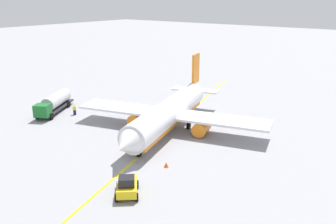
{
  "coord_description": "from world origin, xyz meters",
  "views": [
    {
      "loc": [
        40.51,
        30.9,
        19.35
      ],
      "look_at": [
        0.0,
        0.0,
        3.0
      ],
      "focal_mm": 38.55,
      "sensor_mm": 36.0,
      "label": 1
    }
  ],
  "objects_px": {
    "airplane": "(169,113)",
    "safety_cone_nose": "(166,165)",
    "refueling_worker": "(75,110)",
    "fuel_tanker": "(54,103)",
    "pushback_tug": "(127,186)"
  },
  "relations": [
    {
      "from": "airplane",
      "to": "safety_cone_nose",
      "type": "xyz_separation_m",
      "value": [
        10.23,
        7.32,
        -2.39
      ]
    },
    {
      "from": "airplane",
      "to": "fuel_tanker",
      "type": "xyz_separation_m",
      "value": [
        5.07,
        -21.36,
        -0.97
      ]
    },
    {
      "from": "airplane",
      "to": "pushback_tug",
      "type": "height_order",
      "value": "airplane"
    },
    {
      "from": "airplane",
      "to": "refueling_worker",
      "type": "distance_m",
      "value": 17.91
    },
    {
      "from": "airplane",
      "to": "safety_cone_nose",
      "type": "relative_size",
      "value": 48.38
    },
    {
      "from": "safety_cone_nose",
      "to": "refueling_worker",
      "type": "bearing_deg",
      "value": -104.32
    },
    {
      "from": "fuel_tanker",
      "to": "pushback_tug",
      "type": "distance_m",
      "value": 31.9
    },
    {
      "from": "safety_cone_nose",
      "to": "pushback_tug",
      "type": "bearing_deg",
      "value": 4.94
    },
    {
      "from": "refueling_worker",
      "to": "safety_cone_nose",
      "type": "xyz_separation_m",
      "value": [
        6.3,
        24.69,
        -0.51
      ]
    },
    {
      "from": "fuel_tanker",
      "to": "refueling_worker",
      "type": "xyz_separation_m",
      "value": [
        -1.14,
        3.99,
        -0.91
      ]
    },
    {
      "from": "pushback_tug",
      "to": "safety_cone_nose",
      "type": "relative_size",
      "value": 6.43
    },
    {
      "from": "pushback_tug",
      "to": "safety_cone_nose",
      "type": "xyz_separation_m",
      "value": [
        -7.38,
        -0.64,
        -0.69
      ]
    },
    {
      "from": "airplane",
      "to": "pushback_tug",
      "type": "xyz_separation_m",
      "value": [
        17.61,
        7.96,
        -1.7
      ]
    },
    {
      "from": "airplane",
      "to": "fuel_tanker",
      "type": "relative_size",
      "value": 2.84
    },
    {
      "from": "airplane",
      "to": "refueling_worker",
      "type": "bearing_deg",
      "value": -77.25
    }
  ]
}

